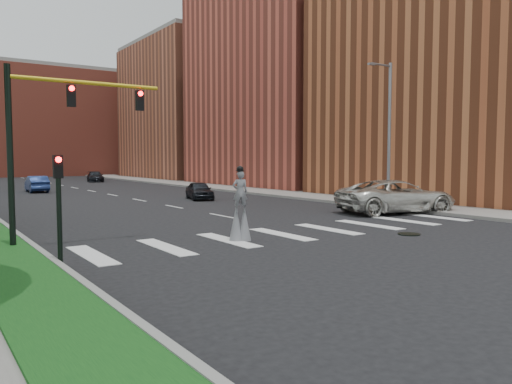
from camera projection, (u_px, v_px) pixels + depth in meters
The scene contains 15 objects.
ground_plane at pixel (321, 235), 20.36m from camera, with size 160.00×160.00×0.00m, color black.
sidewalk_right at pixel (244, 189), 47.97m from camera, with size 5.00×90.00×0.18m, color slate.
manhole at pixel (409, 234), 20.41m from camera, with size 0.90×0.90×0.04m, color black.
building_near at pixel (466, 56), 38.58m from camera, with size 16.00×20.00×22.00m, color #9B4B2A.
building_mid at pixel (290, 79), 56.62m from camera, with size 16.00×22.00×24.00m, color #B84D39.
building_far at pixel (193, 113), 76.50m from camera, with size 16.00×22.00×20.00m, color #AE5C40.
building_backdrop at pixel (48, 124), 87.29m from camera, with size 26.00×14.00×18.00m, color #B84D39.
streetlight at pixel (388, 129), 31.10m from camera, with size 2.05×0.20×9.00m.
traffic_signal at pixel (48, 128), 17.02m from camera, with size 5.30×0.23×6.20m.
secondary_signal at pixel (59, 201), 14.00m from camera, with size 0.25×0.21×3.23m.
stilt_performer at pixel (240, 212), 18.84m from camera, with size 0.82×0.64×2.84m.
suv_crossing at pixel (396, 196), 28.28m from camera, with size 3.13×6.79×1.89m, color beige.
car_near at pixel (199, 190), 37.42m from camera, with size 1.59×3.95×1.35m, color black.
car_mid at pixel (37, 184), 45.35m from camera, with size 1.56×4.47×1.47m, color navy.
car_far at pixel (95, 177), 64.27m from camera, with size 1.85×4.54×1.32m, color black.
Camera 1 is at (-13.61, -15.14, 3.17)m, focal length 35.00 mm.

